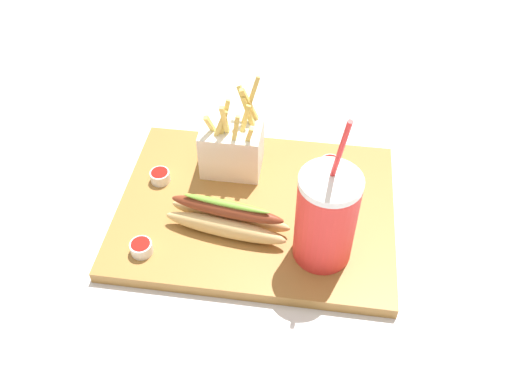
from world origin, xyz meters
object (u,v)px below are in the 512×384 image
fries_basket (232,146)px  ketchup_cup_3 (160,176)px  soda_cup (326,218)px  hot_dog_1 (227,218)px  ketchup_cup_1 (330,163)px  ketchup_cup_2 (141,247)px

fries_basket → ketchup_cup_3: (-0.11, -0.05, -0.03)m
soda_cup → hot_dog_1: soda_cup is taller
soda_cup → ketchup_cup_1: bearing=88.5°
soda_cup → ketchup_cup_3: size_ratio=7.85×
fries_basket → ketchup_cup_2: 0.23m
ketchup_cup_2 → ketchup_cup_3: same height
hot_dog_1 → ketchup_cup_1: hot_dog_1 is taller
fries_basket → hot_dog_1: fries_basket is taller
hot_dog_1 → ketchup_cup_2: size_ratio=5.88×
ketchup_cup_3 → ketchup_cup_2: bearing=-85.7°
fries_basket → ketchup_cup_1: bearing=6.5°
fries_basket → ketchup_cup_3: bearing=-155.7°
ketchup_cup_1 → hot_dog_1: bearing=-133.3°
hot_dog_1 → ketchup_cup_3: 0.16m
ketchup_cup_2 → ketchup_cup_3: 0.15m
fries_basket → ketchup_cup_3: 0.13m
hot_dog_1 → ketchup_cup_1: size_ratio=5.83×
hot_dog_1 → ketchup_cup_2: bearing=-153.0°
ketchup_cup_2 → ketchup_cup_3: size_ratio=1.01×
fries_basket → ketchup_cup_2: fries_basket is taller
ketchup_cup_1 → ketchup_cup_3: bearing=-165.9°
soda_cup → hot_dog_1: bearing=170.6°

